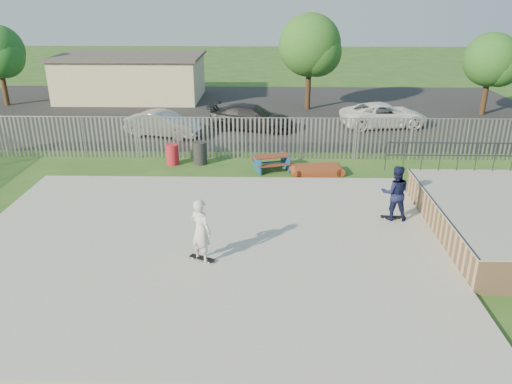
{
  "coord_description": "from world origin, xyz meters",
  "views": [
    {
      "loc": [
        1.99,
        -13.87,
        7.57
      ],
      "look_at": [
        1.63,
        2.0,
        1.1
      ],
      "focal_mm": 35.0,
      "sensor_mm": 36.0,
      "label": 1
    }
  ],
  "objects_px": {
    "trash_bin_red": "(173,154)",
    "skater_white": "(201,230)",
    "funbox": "(317,170)",
    "picnic_table": "(271,163)",
    "car_silver": "(164,124)",
    "skater_navy": "(395,193)",
    "car_white": "(384,115)",
    "tree_mid": "(310,45)",
    "trash_bin_grey": "(200,153)",
    "tree_right": "(491,60)",
    "car_dark": "(251,117)"
  },
  "relations": [
    {
      "from": "trash_bin_grey",
      "to": "tree_mid",
      "type": "height_order",
      "value": "tree_mid"
    },
    {
      "from": "tree_mid",
      "to": "car_silver",
      "type": "bearing_deg",
      "value": -140.26
    },
    {
      "from": "picnic_table",
      "to": "skater_white",
      "type": "xyz_separation_m",
      "value": [
        -2.1,
        -8.42,
        0.78
      ]
    },
    {
      "from": "tree_mid",
      "to": "skater_white",
      "type": "bearing_deg",
      "value": -102.53
    },
    {
      "from": "car_silver",
      "to": "funbox",
      "type": "bearing_deg",
      "value": -111.87
    },
    {
      "from": "tree_mid",
      "to": "car_white",
      "type": "bearing_deg",
      "value": -48.08
    },
    {
      "from": "tree_mid",
      "to": "funbox",
      "type": "bearing_deg",
      "value": -92.33
    },
    {
      "from": "trash_bin_grey",
      "to": "skater_white",
      "type": "relative_size",
      "value": 0.54
    },
    {
      "from": "funbox",
      "to": "trash_bin_red",
      "type": "relative_size",
      "value": 2.13
    },
    {
      "from": "funbox",
      "to": "car_white",
      "type": "relative_size",
      "value": 0.4
    },
    {
      "from": "trash_bin_red",
      "to": "car_dark",
      "type": "xyz_separation_m",
      "value": [
        3.46,
        6.26,
        0.25
      ]
    },
    {
      "from": "car_silver",
      "to": "tree_right",
      "type": "bearing_deg",
      "value": -58.83
    },
    {
      "from": "tree_right",
      "to": "car_silver",
      "type": "bearing_deg",
      "value": -163.79
    },
    {
      "from": "picnic_table",
      "to": "car_silver",
      "type": "height_order",
      "value": "car_silver"
    },
    {
      "from": "funbox",
      "to": "trash_bin_red",
      "type": "distance_m",
      "value": 6.69
    },
    {
      "from": "tree_right",
      "to": "skater_navy",
      "type": "height_order",
      "value": "tree_right"
    },
    {
      "from": "trash_bin_grey",
      "to": "car_white",
      "type": "distance_m",
      "value": 12.16
    },
    {
      "from": "trash_bin_grey",
      "to": "tree_right",
      "type": "xyz_separation_m",
      "value": [
        17.08,
        10.29,
        2.94
      ]
    },
    {
      "from": "trash_bin_red",
      "to": "skater_navy",
      "type": "relative_size",
      "value": 0.49
    },
    {
      "from": "trash_bin_grey",
      "to": "car_dark",
      "type": "bearing_deg",
      "value": 70.4
    },
    {
      "from": "picnic_table",
      "to": "tree_right",
      "type": "distance_m",
      "value": 17.93
    },
    {
      "from": "car_white",
      "to": "trash_bin_grey",
      "type": "bearing_deg",
      "value": 115.59
    },
    {
      "from": "car_white",
      "to": "tree_mid",
      "type": "bearing_deg",
      "value": 32.61
    },
    {
      "from": "picnic_table",
      "to": "car_silver",
      "type": "relative_size",
      "value": 0.45
    },
    {
      "from": "car_silver",
      "to": "tree_right",
      "type": "xyz_separation_m",
      "value": [
        19.66,
        5.72,
        2.76
      ]
    },
    {
      "from": "picnic_table",
      "to": "car_dark",
      "type": "distance_m",
      "value": 7.03
    },
    {
      "from": "skater_white",
      "to": "skater_navy",
      "type": "bearing_deg",
      "value": -118.07
    },
    {
      "from": "car_silver",
      "to": "skater_navy",
      "type": "height_order",
      "value": "skater_navy"
    },
    {
      "from": "car_silver",
      "to": "car_dark",
      "type": "distance_m",
      "value": 5.04
    },
    {
      "from": "trash_bin_grey",
      "to": "skater_white",
      "type": "distance_m",
      "value": 9.28
    },
    {
      "from": "skater_white",
      "to": "funbox",
      "type": "bearing_deg",
      "value": -81.24
    },
    {
      "from": "funbox",
      "to": "trash_bin_grey",
      "type": "distance_m",
      "value": 5.48
    },
    {
      "from": "trash_bin_grey",
      "to": "skater_navy",
      "type": "bearing_deg",
      "value": -39.47
    },
    {
      "from": "picnic_table",
      "to": "funbox",
      "type": "xyz_separation_m",
      "value": [
        1.99,
        -0.57,
        -0.15
      ]
    },
    {
      "from": "car_dark",
      "to": "tree_right",
      "type": "height_order",
      "value": "tree_right"
    },
    {
      "from": "tree_mid",
      "to": "tree_right",
      "type": "height_order",
      "value": "tree_mid"
    },
    {
      "from": "trash_bin_red",
      "to": "skater_white",
      "type": "distance_m",
      "value": 9.44
    },
    {
      "from": "picnic_table",
      "to": "car_silver",
      "type": "distance_m",
      "value": 7.96
    },
    {
      "from": "car_dark",
      "to": "car_white",
      "type": "xyz_separation_m",
      "value": [
        7.78,
        0.79,
        -0.01
      ]
    },
    {
      "from": "trash_bin_red",
      "to": "car_silver",
      "type": "bearing_deg",
      "value": 105.76
    },
    {
      "from": "funbox",
      "to": "car_dark",
      "type": "bearing_deg",
      "value": 104.9
    },
    {
      "from": "trash_bin_red",
      "to": "car_white",
      "type": "relative_size",
      "value": 0.19
    },
    {
      "from": "car_silver",
      "to": "car_white",
      "type": "distance_m",
      "value": 12.78
    },
    {
      "from": "picnic_table",
      "to": "funbox",
      "type": "height_order",
      "value": "picnic_table"
    },
    {
      "from": "trash_bin_grey",
      "to": "tree_right",
      "type": "height_order",
      "value": "tree_right"
    },
    {
      "from": "funbox",
      "to": "car_white",
      "type": "xyz_separation_m",
      "value": [
        4.67,
        8.29,
        0.53
      ]
    },
    {
      "from": "car_dark",
      "to": "trash_bin_grey",
      "type": "bearing_deg",
      "value": 174.09
    },
    {
      "from": "funbox",
      "to": "car_silver",
      "type": "bearing_deg",
      "value": 135.54
    },
    {
      "from": "picnic_table",
      "to": "skater_white",
      "type": "distance_m",
      "value": 8.71
    },
    {
      "from": "trash_bin_grey",
      "to": "funbox",
      "type": "bearing_deg",
      "value": -14.14
    }
  ]
}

